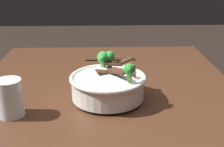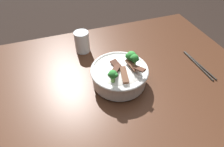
{
  "view_description": "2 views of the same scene",
  "coord_description": "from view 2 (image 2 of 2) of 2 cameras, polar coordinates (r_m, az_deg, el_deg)",
  "views": [
    {
      "loc": [
        0.8,
        -0.01,
        1.2
      ],
      "look_at": [
        0.02,
        0.02,
        0.91
      ],
      "focal_mm": 47.84,
      "sensor_mm": 36.0,
      "label": 1
    },
    {
      "loc": [
        0.2,
        0.51,
        1.38
      ],
      "look_at": [
        0.04,
        0.03,
        0.9
      ],
      "focal_mm": 31.11,
      "sensor_mm": 36.0,
      "label": 2
    }
  ],
  "objects": [
    {
      "name": "dining_table",
      "position": [
        0.91,
        1.64,
        -9.33
      ],
      "size": [
        1.13,
        0.86,
        0.82
      ],
      "color": "#472819",
      "rests_on": "ground"
    },
    {
      "name": "drinking_glass",
      "position": [
        0.93,
        -8.74,
        8.94
      ],
      "size": [
        0.07,
        0.07,
        0.1
      ],
      "color": "white",
      "rests_on": "dining_table"
    },
    {
      "name": "chopsticks_pair",
      "position": [
        0.94,
        24.07,
        2.34
      ],
      "size": [
        0.02,
        0.21,
        0.01
      ],
      "color": "#28231E",
      "rests_on": "dining_table"
    },
    {
      "name": "rice_bowl",
      "position": [
        0.75,
        2.15,
        -0.03
      ],
      "size": [
        0.22,
        0.22,
        0.13
      ],
      "color": "white",
      "rests_on": "dining_table"
    }
  ]
}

